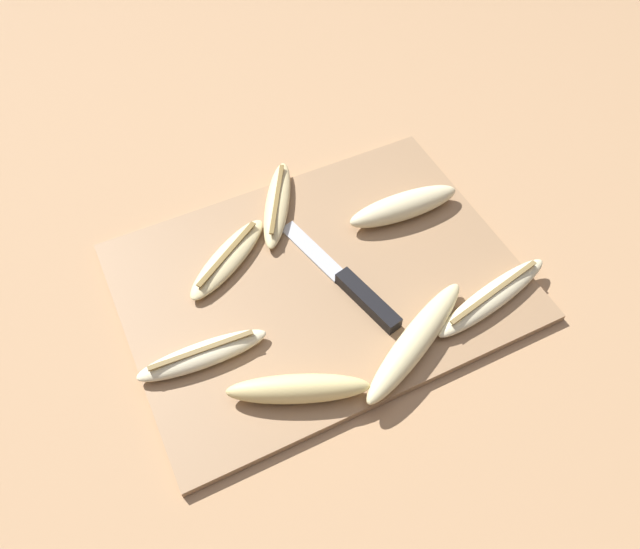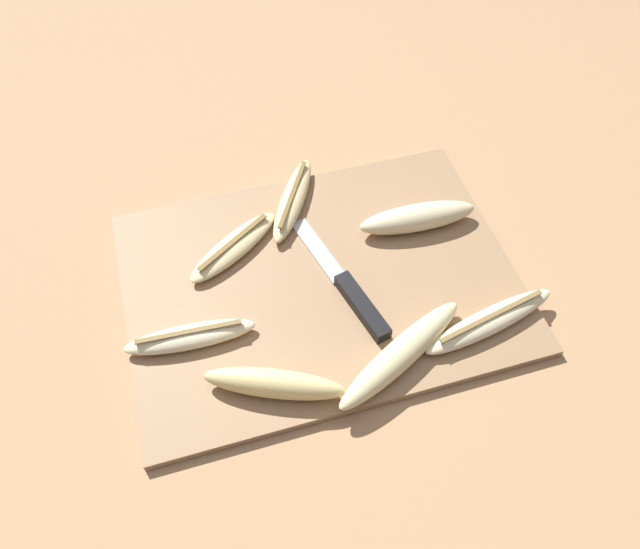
{
  "view_description": "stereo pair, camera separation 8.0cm",
  "coord_description": "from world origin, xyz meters",
  "px_view_note": "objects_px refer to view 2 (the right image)",
  "views": [
    {
      "loc": [
        -0.21,
        -0.43,
        0.66
      ],
      "look_at": [
        0.0,
        0.0,
        0.02
      ],
      "focal_mm": 35.0,
      "sensor_mm": 36.0,
      "label": 1
    },
    {
      "loc": [
        -0.13,
        -0.45,
        0.66
      ],
      "look_at": [
        0.0,
        0.0,
        0.02
      ],
      "focal_mm": 35.0,
      "sensor_mm": 36.0,
      "label": 2
    }
  ],
  "objects_px": {
    "banana_soft_right": "(401,354)",
    "banana_pale_long": "(490,321)",
    "banana_bright_far": "(190,337)",
    "banana_ripe_center": "(234,246)",
    "banana_mellow_near": "(291,200)",
    "banana_golden_short": "(274,384)",
    "knife": "(354,296)",
    "banana_cream_curved": "(417,218)"
  },
  "relations": [
    {
      "from": "banana_mellow_near",
      "to": "banana_cream_curved",
      "type": "xyz_separation_m",
      "value": [
        0.16,
        -0.09,
        0.01
      ]
    },
    {
      "from": "banana_mellow_near",
      "to": "banana_golden_short",
      "type": "height_order",
      "value": "banana_golden_short"
    },
    {
      "from": "banana_soft_right",
      "to": "banana_pale_long",
      "type": "xyz_separation_m",
      "value": [
        0.12,
        0.01,
        -0.0
      ]
    },
    {
      "from": "banana_ripe_center",
      "to": "banana_pale_long",
      "type": "relative_size",
      "value": 0.79
    },
    {
      "from": "banana_mellow_near",
      "to": "knife",
      "type": "bearing_deg",
      "value": -79.03
    },
    {
      "from": "banana_ripe_center",
      "to": "banana_cream_curved",
      "type": "bearing_deg",
      "value": -6.18
    },
    {
      "from": "banana_ripe_center",
      "to": "banana_mellow_near",
      "type": "bearing_deg",
      "value": 32.13
    },
    {
      "from": "banana_ripe_center",
      "to": "banana_soft_right",
      "type": "xyz_separation_m",
      "value": [
        0.15,
        -0.22,
        0.01
      ]
    },
    {
      "from": "knife",
      "to": "banana_ripe_center",
      "type": "distance_m",
      "value": 0.18
    },
    {
      "from": "banana_ripe_center",
      "to": "banana_bright_far",
      "type": "distance_m",
      "value": 0.15
    },
    {
      "from": "banana_mellow_near",
      "to": "banana_ripe_center",
      "type": "distance_m",
      "value": 0.11
    },
    {
      "from": "banana_soft_right",
      "to": "banana_bright_far",
      "type": "height_order",
      "value": "banana_soft_right"
    },
    {
      "from": "banana_soft_right",
      "to": "banana_mellow_near",
      "type": "bearing_deg",
      "value": 102.25
    },
    {
      "from": "banana_soft_right",
      "to": "banana_cream_curved",
      "type": "distance_m",
      "value": 0.21
    },
    {
      "from": "banana_mellow_near",
      "to": "banana_soft_right",
      "type": "relative_size",
      "value": 0.8
    },
    {
      "from": "banana_cream_curved",
      "to": "banana_mellow_near",
      "type": "bearing_deg",
      "value": 151.05
    },
    {
      "from": "banana_bright_far",
      "to": "banana_pale_long",
      "type": "distance_m",
      "value": 0.36
    },
    {
      "from": "banana_soft_right",
      "to": "banana_pale_long",
      "type": "relative_size",
      "value": 1.03
    },
    {
      "from": "banana_soft_right",
      "to": "banana_golden_short",
      "type": "xyz_separation_m",
      "value": [
        -0.15,
        0.0,
        0.0
      ]
    },
    {
      "from": "banana_golden_short",
      "to": "banana_pale_long",
      "type": "bearing_deg",
      "value": 2.27
    },
    {
      "from": "banana_ripe_center",
      "to": "banana_pale_long",
      "type": "bearing_deg",
      "value": -36.48
    },
    {
      "from": "banana_bright_far",
      "to": "banana_pale_long",
      "type": "bearing_deg",
      "value": -12.83
    },
    {
      "from": "banana_mellow_near",
      "to": "banana_pale_long",
      "type": "distance_m",
      "value": 0.32
    },
    {
      "from": "banana_pale_long",
      "to": "banana_golden_short",
      "type": "height_order",
      "value": "banana_golden_short"
    },
    {
      "from": "banana_ripe_center",
      "to": "banana_soft_right",
      "type": "distance_m",
      "value": 0.27
    },
    {
      "from": "banana_ripe_center",
      "to": "banana_bright_far",
      "type": "height_order",
      "value": "banana_bright_far"
    },
    {
      "from": "banana_soft_right",
      "to": "banana_bright_far",
      "type": "relative_size",
      "value": 1.23
    },
    {
      "from": "knife",
      "to": "banana_bright_far",
      "type": "xyz_separation_m",
      "value": [
        -0.21,
        -0.0,
        0.0
      ]
    },
    {
      "from": "banana_bright_far",
      "to": "banana_cream_curved",
      "type": "bearing_deg",
      "value": 16.26
    },
    {
      "from": "knife",
      "to": "banana_pale_long",
      "type": "distance_m",
      "value": 0.17
    },
    {
      "from": "banana_ripe_center",
      "to": "banana_soft_right",
      "type": "height_order",
      "value": "banana_soft_right"
    },
    {
      "from": "knife",
      "to": "banana_cream_curved",
      "type": "relative_size",
      "value": 1.33
    },
    {
      "from": "knife",
      "to": "banana_soft_right",
      "type": "distance_m",
      "value": 0.1
    },
    {
      "from": "banana_pale_long",
      "to": "banana_cream_curved",
      "type": "distance_m",
      "value": 0.18
    },
    {
      "from": "knife",
      "to": "banana_soft_right",
      "type": "bearing_deg",
      "value": -88.79
    },
    {
      "from": "banana_pale_long",
      "to": "banana_bright_far",
      "type": "bearing_deg",
      "value": 167.17
    },
    {
      "from": "banana_ripe_center",
      "to": "banana_cream_curved",
      "type": "height_order",
      "value": "banana_cream_curved"
    },
    {
      "from": "banana_mellow_near",
      "to": "banana_soft_right",
      "type": "height_order",
      "value": "banana_soft_right"
    },
    {
      "from": "banana_mellow_near",
      "to": "banana_golden_short",
      "type": "distance_m",
      "value": 0.29
    },
    {
      "from": "banana_bright_far",
      "to": "banana_pale_long",
      "type": "xyz_separation_m",
      "value": [
        0.35,
        -0.08,
        -0.0
      ]
    },
    {
      "from": "banana_mellow_near",
      "to": "banana_pale_long",
      "type": "bearing_deg",
      "value": -55.41
    },
    {
      "from": "banana_golden_short",
      "to": "banana_ripe_center",
      "type": "bearing_deg",
      "value": 90.73
    }
  ]
}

